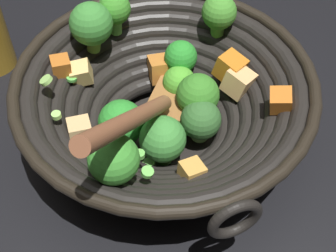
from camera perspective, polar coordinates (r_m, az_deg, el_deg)
The scene contains 2 objects.
ground_plane at distance 0.63m, azimuth -0.36°, elevation -1.15°, with size 4.00×4.00×0.00m, color black.
wok at distance 0.57m, azimuth -0.49°, elevation 3.13°, with size 0.35×0.38×0.21m.
Camera 1 is at (0.13, 0.37, 0.49)m, focal length 52.40 mm.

